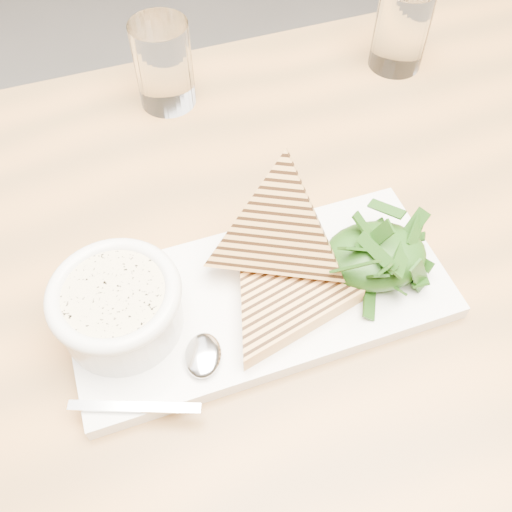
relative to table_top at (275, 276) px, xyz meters
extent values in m
plane|color=#66625E|center=(-0.08, -0.02, -0.72)|extent=(6.00, 6.00, 0.00)
cube|color=#AC7339|center=(0.00, 0.00, 0.00)|extent=(1.24, 0.91, 0.04)
cylinder|color=#AC7339|center=(0.53, 0.33, -0.37)|extent=(0.06, 0.06, 0.70)
cube|color=white|center=(-0.02, -0.04, 0.03)|extent=(0.38, 0.21, 0.02)
cylinder|color=white|center=(-0.15, -0.05, 0.06)|extent=(0.11, 0.11, 0.04)
cylinder|color=beige|center=(-0.15, -0.05, 0.09)|extent=(0.09, 0.09, 0.01)
torus|color=white|center=(-0.15, -0.05, 0.09)|extent=(0.12, 0.12, 0.01)
ellipsoid|color=black|center=(0.09, -0.03, 0.06)|extent=(0.10, 0.08, 0.04)
ellipsoid|color=silver|center=(-0.09, -0.10, 0.04)|extent=(0.04, 0.05, 0.01)
cube|color=silver|center=(-0.15, -0.13, 0.04)|extent=(0.11, 0.03, 0.00)
cylinder|color=white|center=(-0.08, 0.28, 0.07)|extent=(0.07, 0.07, 0.11)
cylinder|color=white|center=(0.24, 0.30, 0.07)|extent=(0.07, 0.07, 0.11)
camera|label=1|loc=(-0.09, -0.32, 0.50)|focal=40.00mm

